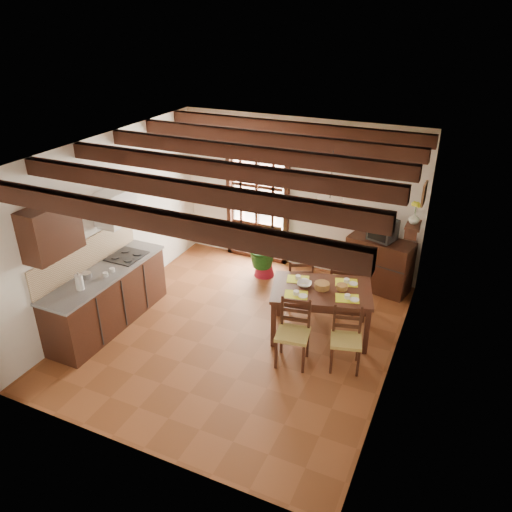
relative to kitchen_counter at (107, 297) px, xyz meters
The scene contains 25 objects.
ground_plane 2.10m from the kitchen_counter, 17.06° to the left, with size 5.00×5.00×0.00m, color brown.
room_shell 2.45m from the kitchen_counter, 17.06° to the left, with size 4.52×5.02×2.81m.
ceiling_beams 3.02m from the kitchen_counter, 17.06° to the left, with size 4.50×4.34×0.20m.
french_door 3.33m from the kitchen_counter, 69.23° to the left, with size 1.26×0.11×2.32m.
kitchen_counter is the anchor object (origin of this frame).
upper_cabinet 1.55m from the kitchen_counter, 99.72° to the right, with size 0.35×0.80×0.70m, color #331910.
range_hood 1.38m from the kitchen_counter, 99.79° to the left, with size 0.38×0.60×0.54m.
counter_items 0.49m from the kitchen_counter, 89.91° to the left, with size 0.50×1.43×0.25m.
dining_table 3.26m from the kitchen_counter, 19.62° to the left, with size 1.65×1.30×0.78m.
chair_near_left 2.95m from the kitchen_counter, ahead, with size 0.51×0.49×0.95m.
chair_near_right 3.66m from the kitchen_counter, ahead, with size 0.50×0.49×0.89m.
chair_far_left 3.04m from the kitchen_counter, 34.05° to the left, with size 0.55×0.54×0.90m.
chair_far_right 3.73m from the kitchen_counter, 30.72° to the left, with size 0.50×0.48×0.97m.
table_setting 3.28m from the kitchen_counter, 19.62° to the left, with size 1.05×0.70×0.10m.
table_bowl 3.02m from the kitchen_counter, 20.86° to the left, with size 0.22×0.22×0.05m, color white.
sideboard 4.55m from the kitchen_counter, 38.39° to the left, with size 1.09×0.49×0.93m, color #331910.
crt_tv 4.59m from the kitchen_counter, 38.33° to the left, with size 0.51×0.49×0.35m.
fuse_box 4.80m from the kitchen_counter, 41.72° to the left, with size 0.25×0.03×0.32m, color white.
plant_pot 2.92m from the kitchen_counter, 57.16° to the left, with size 0.38×0.38×0.23m, color maroon.
potted_plant 2.90m from the kitchen_counter, 57.16° to the left, with size 1.93×1.66×2.16m, color #144C19.
wall_shelf 4.76m from the kitchen_counter, 28.25° to the left, with size 0.20×0.42×0.20m.
shelf_vase 4.80m from the kitchen_counter, 28.25° to the left, with size 0.15×0.15×0.15m, color #B2BFB2.
shelf_flowers 4.85m from the kitchen_counter, 28.25° to the left, with size 0.14×0.14×0.36m.
framed_picture 4.98m from the kitchen_counter, 27.77° to the left, with size 0.03×0.32×0.32m.
pendant_lamp 3.66m from the kitchen_counter, 21.26° to the left, with size 0.36×0.36×0.84m.
Camera 1 is at (2.83, -5.62, 4.48)m, focal length 35.00 mm.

